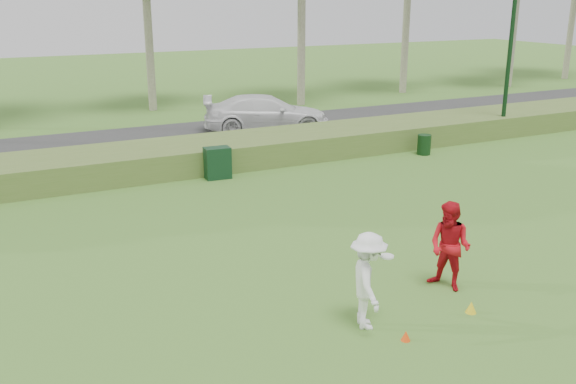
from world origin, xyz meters
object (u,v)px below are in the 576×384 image
lamp_post (515,5)px  player_white (368,281)px  cone_orange (406,336)px  car_right (266,113)px  player_red (450,246)px  cone_yellow (471,307)px  utility_cabinet (217,163)px  trash_bin (424,145)px

lamp_post → player_white: (-14.62, -11.60, -4.66)m
cone_orange → car_right: size_ratio=0.03×
player_red → cone_orange: 2.66m
cone_orange → player_white: bearing=114.1°
cone_yellow → utility_cabinet: bearing=95.5°
player_red → trash_bin: (7.03, 9.86, -0.57)m
player_red → trash_bin: bearing=122.7°
player_white → player_red: size_ratio=0.97×
player_red → cone_yellow: size_ratio=8.00×
player_red → cone_yellow: 1.41m
trash_bin → car_right: 7.58m
lamp_post → player_red: lamp_post is taller
player_white → cone_yellow: size_ratio=7.79×
trash_bin → player_white: bearing=-132.1°
cone_orange → car_right: car_right is taller
lamp_post → cone_yellow: lamp_post is taller
lamp_post → car_right: 11.47m
trash_bin → cone_orange: bearing=-129.1°
player_white → cone_orange: bearing=-134.9°
trash_bin → car_right: bearing=120.1°
cone_orange → trash_bin: (9.13, 11.25, 0.30)m
utility_cabinet → trash_bin: (8.43, -0.38, -0.15)m
cone_orange → utility_cabinet: size_ratio=0.18×
cone_yellow → utility_cabinet: (-1.09, 11.33, 0.42)m
player_red → cone_yellow: bearing=-37.4°
player_white → trash_bin: 14.14m
lamp_post → utility_cabinet: size_ratio=7.59×
cone_orange → trash_bin: bearing=50.9°
player_red → cone_orange: bearing=-78.4°
utility_cabinet → player_red: bearing=-78.4°
lamp_post → player_red: size_ratio=4.26×
utility_cabinet → trash_bin: size_ratio=1.37×
lamp_post → car_right: bearing=148.8°
lamp_post → utility_cabinet: 14.50m
cone_yellow → car_right: bearing=78.5°
player_white → player_red: player_red is taller
utility_cabinet → cone_orange: bearing=-89.6°
player_red → cone_yellow: player_red is taller
player_red → trash_bin: 12.12m
player_white → trash_bin: size_ratio=2.39×
player_red → utility_cabinet: player_red is taller
cone_yellow → trash_bin: bearing=56.2°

